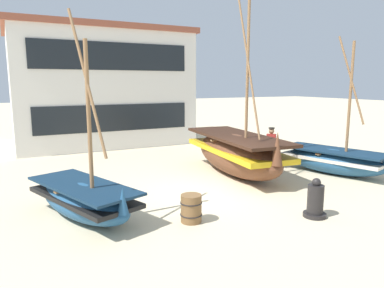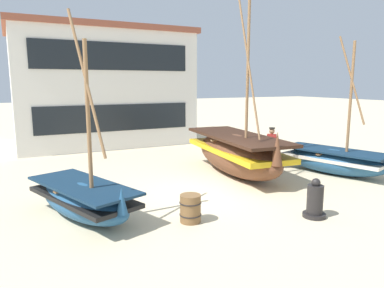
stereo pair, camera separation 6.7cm
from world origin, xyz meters
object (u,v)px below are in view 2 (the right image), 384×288
at_px(fishing_boat_centre_large, 237,153).
at_px(fishing_boat_far_right, 83,198).
at_px(fishing_boat_near_left, 334,160).
at_px(wooden_barrel, 190,208).
at_px(fisherman_by_hull, 271,149).
at_px(capstan_winch, 315,201).
at_px(harbor_building_main, 101,87).

relative_size(fishing_boat_centre_large, fishing_boat_far_right, 1.32).
distance_m(fishing_boat_near_left, wooden_barrel, 7.29).
relative_size(fisherman_by_hull, wooden_barrel, 2.41).
xyz_separation_m(capstan_winch, wooden_barrel, (-3.00, 1.16, -0.07)).
height_order(fisherman_by_hull, wooden_barrel, fisherman_by_hull).
xyz_separation_m(fishing_boat_far_right, capstan_winch, (5.31, -2.67, -0.09)).
bearing_deg(fishing_boat_far_right, wooden_barrel, -33.11).
bearing_deg(harbor_building_main, fisherman_by_hull, -65.93).
relative_size(fishing_boat_far_right, wooden_barrel, 7.41).
height_order(fishing_boat_near_left, harbor_building_main, harbor_building_main).
height_order(fisherman_by_hull, harbor_building_main, harbor_building_main).
relative_size(fisherman_by_hull, harbor_building_main, 0.17).
xyz_separation_m(capstan_winch, harbor_building_main, (-2.05, 14.56, 2.78)).
bearing_deg(fisherman_by_hull, harbor_building_main, 114.07).
distance_m(fisherman_by_hull, wooden_barrel, 6.44).
relative_size(capstan_winch, harbor_building_main, 0.11).
relative_size(fishing_boat_centre_large, capstan_winch, 6.65).
bearing_deg(fisherman_by_hull, wooden_barrel, -146.92).
distance_m(fishing_boat_far_right, harbor_building_main, 12.63).
distance_m(fishing_boat_far_right, fisherman_by_hull, 7.95).
distance_m(fishing_boat_near_left, harbor_building_main, 13.33).
distance_m(fishing_boat_far_right, capstan_winch, 5.95).
bearing_deg(harbor_building_main, capstan_winch, -82.00).
bearing_deg(harbor_building_main, fishing_boat_centre_large, -74.73).
relative_size(capstan_winch, wooden_barrel, 1.48).
bearing_deg(fishing_boat_far_right, capstan_winch, -26.64).
xyz_separation_m(fishing_boat_near_left, fisherman_by_hull, (-1.67, 1.65, 0.31)).
height_order(fishing_boat_near_left, fishing_boat_centre_large, fishing_boat_centre_large).
bearing_deg(fishing_boat_near_left, harbor_building_main, 117.82).
height_order(wooden_barrel, harbor_building_main, harbor_building_main).
height_order(fisherman_by_hull, capstan_winch, fisherman_by_hull).
height_order(fishing_boat_near_left, wooden_barrel, fishing_boat_near_left).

